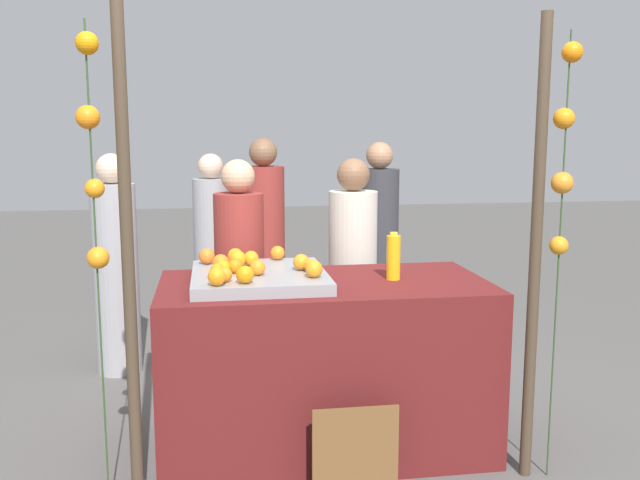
{
  "coord_description": "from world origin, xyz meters",
  "views": [
    {
      "loc": [
        -0.57,
        -3.54,
        1.71
      ],
      "look_at": [
        0.0,
        0.15,
        1.12
      ],
      "focal_mm": 38.88,
      "sensor_mm": 36.0,
      "label": 1
    }
  ],
  "objects_px": {
    "orange_1": "(223,267)",
    "vendor_right": "(352,286)",
    "juice_bottle": "(393,257)",
    "orange_0": "(314,269)",
    "vendor_left": "(240,291)",
    "chalkboard_sign": "(355,454)",
    "stall_counter": "(324,365)"
  },
  "relations": [
    {
      "from": "chalkboard_sign",
      "to": "stall_counter",
      "type": "bearing_deg",
      "value": 95.4
    },
    {
      "from": "orange_1",
      "to": "vendor_right",
      "type": "xyz_separation_m",
      "value": [
        0.83,
        0.75,
        -0.3
      ]
    },
    {
      "from": "vendor_left",
      "to": "stall_counter",
      "type": "bearing_deg",
      "value": -59.48
    },
    {
      "from": "vendor_right",
      "to": "stall_counter",
      "type": "bearing_deg",
      "value": -112.42
    },
    {
      "from": "orange_0",
      "to": "orange_1",
      "type": "bearing_deg",
      "value": 162.12
    },
    {
      "from": "chalkboard_sign",
      "to": "vendor_right",
      "type": "relative_size",
      "value": 0.3
    },
    {
      "from": "vendor_right",
      "to": "juice_bottle",
      "type": "bearing_deg",
      "value": -84.3
    },
    {
      "from": "vendor_left",
      "to": "chalkboard_sign",
      "type": "bearing_deg",
      "value": -69.74
    },
    {
      "from": "stall_counter",
      "to": "chalkboard_sign",
      "type": "bearing_deg",
      "value": -84.6
    },
    {
      "from": "chalkboard_sign",
      "to": "vendor_left",
      "type": "height_order",
      "value": "vendor_left"
    },
    {
      "from": "orange_0",
      "to": "vendor_right",
      "type": "height_order",
      "value": "vendor_right"
    },
    {
      "from": "stall_counter",
      "to": "chalkboard_sign",
      "type": "xyz_separation_m",
      "value": [
        0.05,
        -0.57,
        -0.24
      ]
    },
    {
      "from": "stall_counter",
      "to": "vendor_right",
      "type": "xyz_separation_m",
      "value": [
        0.3,
        0.73,
        0.26
      ]
    },
    {
      "from": "vendor_right",
      "to": "orange_1",
      "type": "bearing_deg",
      "value": -137.91
    },
    {
      "from": "orange_0",
      "to": "juice_bottle",
      "type": "xyz_separation_m",
      "value": [
        0.45,
        0.17,
        0.02
      ]
    },
    {
      "from": "juice_bottle",
      "to": "vendor_left",
      "type": "relative_size",
      "value": 0.17
    },
    {
      "from": "stall_counter",
      "to": "juice_bottle",
      "type": "distance_m",
      "value": 0.69
    },
    {
      "from": "orange_0",
      "to": "vendor_left",
      "type": "bearing_deg",
      "value": 111.22
    },
    {
      "from": "orange_0",
      "to": "orange_1",
      "type": "relative_size",
      "value": 1.16
    },
    {
      "from": "chalkboard_sign",
      "to": "orange_1",
      "type": "bearing_deg",
      "value": 136.64
    },
    {
      "from": "juice_bottle",
      "to": "orange_0",
      "type": "bearing_deg",
      "value": -159.58
    },
    {
      "from": "orange_1",
      "to": "chalkboard_sign",
      "type": "relative_size",
      "value": 0.16
    },
    {
      "from": "orange_0",
      "to": "chalkboard_sign",
      "type": "bearing_deg",
      "value": -71.87
    },
    {
      "from": "orange_1",
      "to": "vendor_left",
      "type": "bearing_deg",
      "value": 81.36
    },
    {
      "from": "stall_counter",
      "to": "orange_0",
      "type": "height_order",
      "value": "orange_0"
    },
    {
      "from": "chalkboard_sign",
      "to": "vendor_right",
      "type": "distance_m",
      "value": 1.42
    },
    {
      "from": "stall_counter",
      "to": "vendor_right",
      "type": "relative_size",
      "value": 1.13
    },
    {
      "from": "orange_1",
      "to": "juice_bottle",
      "type": "bearing_deg",
      "value": 1.48
    },
    {
      "from": "orange_1",
      "to": "stall_counter",
      "type": "bearing_deg",
      "value": 2.11
    },
    {
      "from": "chalkboard_sign",
      "to": "vendor_left",
      "type": "bearing_deg",
      "value": 110.26
    },
    {
      "from": "stall_counter",
      "to": "orange_0",
      "type": "bearing_deg",
      "value": -115.55
    },
    {
      "from": "orange_0",
      "to": "vendor_left",
      "type": "distance_m",
      "value": 0.99
    }
  ]
}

